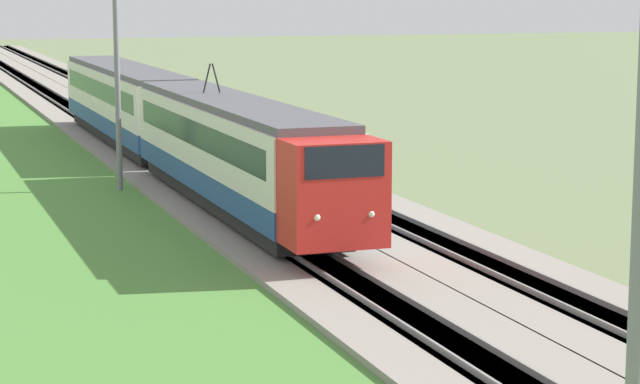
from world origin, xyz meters
TOP-DOWN VIEW (x-y plane):
  - ballast_main at (50.00, 0.00)m, footprint 240.00×4.40m
  - ballast_adjacent at (50.00, -4.35)m, footprint 240.00×4.40m
  - track_main at (50.00, 0.00)m, footprint 240.00×1.57m
  - track_adjacent at (50.00, -4.35)m, footprint 240.00×1.57m
  - grass_verge at (50.00, 5.42)m, footprint 240.00×11.38m
  - passenger_train at (43.39, 0.00)m, footprint 42.21×2.82m
  - catenary_mast_mid at (39.92, 2.78)m, footprint 0.22×2.56m

SIDE VIEW (x-z plane):
  - grass_verge at x=50.00m, z-range 0.00..0.12m
  - ballast_main at x=50.00m, z-range 0.00..0.30m
  - ballast_adjacent at x=50.00m, z-range 0.00..0.30m
  - track_main at x=50.00m, z-range -0.07..0.38m
  - track_adjacent at x=50.00m, z-range -0.07..0.38m
  - passenger_train at x=43.39m, z-range -0.15..5.09m
  - catenary_mast_mid at x=39.92m, z-range 0.15..9.57m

